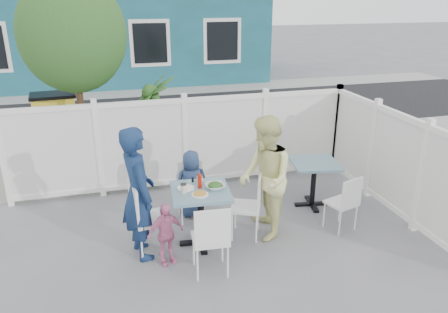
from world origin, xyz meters
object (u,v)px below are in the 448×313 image
object	(u,v)px
spare_table	(314,172)
man	(138,193)
woman	(265,178)
utility_cabinet	(58,132)
chair_near	(211,236)
boy	(192,184)
main_table	(201,202)
chair_left	(144,213)
toddler	(166,234)
chair_back	(191,186)
chair_right	(252,202)

from	to	relation	value
spare_table	man	xyz separation A→B (m)	(-2.80, -0.68, 0.29)
spare_table	woman	xyz separation A→B (m)	(-1.08, -0.64, 0.28)
utility_cabinet	chair_near	distance (m)	4.73
chair_near	boy	xyz separation A→B (m)	(0.08, 1.58, -0.02)
main_table	woman	world-z (taller)	woman
spare_table	chair_left	bearing A→B (deg)	-166.17
spare_table	boy	bearing A→B (deg)	174.31
boy	toddler	size ratio (longest dim) A/B	1.26
chair_back	boy	world-z (taller)	boy
spare_table	toddler	xyz separation A→B (m)	(-2.51, -0.98, -0.17)
main_table	woman	xyz separation A→B (m)	(0.91, 0.01, 0.24)
toddler	woman	bearing A→B (deg)	-3.88
chair_left	spare_table	bearing A→B (deg)	95.42
chair_right	man	bearing A→B (deg)	116.02
spare_table	chair_near	world-z (taller)	chair_near
boy	spare_table	bearing A→B (deg)	173.40
man	chair_back	bearing A→B (deg)	-57.46
chair_back	chair_left	bearing A→B (deg)	49.44
main_table	chair_near	size ratio (longest dim) A/B	0.88
utility_cabinet	spare_table	world-z (taller)	utility_cabinet
chair_back	man	world-z (taller)	man
man	woman	xyz separation A→B (m)	(1.72, 0.04, -0.01)
utility_cabinet	chair_back	xyz separation A→B (m)	(2.07, -2.76, -0.19)
chair_back	woman	distance (m)	1.24
chair_near	woman	world-z (taller)	woman
utility_cabinet	chair_near	bearing A→B (deg)	-69.54
chair_near	man	size ratio (longest dim) A/B	0.54
chair_left	boy	xyz separation A→B (m)	(0.80, 0.87, -0.06)
woman	boy	size ratio (longest dim) A/B	1.65
boy	chair_left	bearing A→B (deg)	46.29
utility_cabinet	chair_right	distance (m)	4.50
chair_right	woman	bearing A→B (deg)	-67.65
main_table	chair_left	distance (m)	0.76
boy	chair_right	bearing A→B (deg)	128.31
spare_table	chair_back	bearing A→B (deg)	175.99
utility_cabinet	chair_back	size ratio (longest dim) A/B	1.60
utility_cabinet	toddler	xyz separation A→B (m)	(1.53, -3.87, -0.29)
chair_back	chair_near	xyz separation A→B (m)	(-0.05, -1.52, 0.04)
chair_right	boy	size ratio (longest dim) A/B	0.88
main_table	spare_table	world-z (taller)	main_table
main_table	spare_table	xyz separation A→B (m)	(1.99, 0.65, -0.04)
man	chair_right	bearing A→B (deg)	-100.48
boy	toddler	world-z (taller)	boy
utility_cabinet	boy	bearing A→B (deg)	-56.88
spare_table	utility_cabinet	bearing A→B (deg)	144.41
main_table	chair_back	size ratio (longest dim) A/B	0.95
chair_left	chair_near	size ratio (longest dim) A/B	1.06
chair_right	chair_back	size ratio (longest dim) A/B	1.05
utility_cabinet	chair_left	bearing A→B (deg)	-74.80
main_table	man	xyz separation A→B (m)	(-0.81, -0.03, 0.25)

